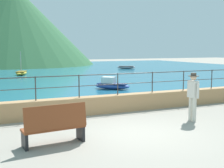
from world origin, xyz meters
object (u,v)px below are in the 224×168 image
at_px(bench_main, 55,125).
at_px(boat_0, 126,67).
at_px(person_walking, 193,94).
at_px(boat_2, 112,85).
at_px(boat_1, 21,73).

bearing_deg(bench_main, boat_0, 59.27).
xyz_separation_m(bench_main, person_walking, (5.18, 0.66, 0.42)).
bearing_deg(boat_2, boat_0, 60.14).
height_order(boat_1, boat_2, boat_1).
bearing_deg(bench_main, boat_1, 84.65).
height_order(person_walking, boat_2, person_walking).
distance_m(bench_main, boat_1, 22.38).
distance_m(person_walking, boat_1, 21.85).
bearing_deg(person_walking, bench_main, -172.79).
relative_size(person_walking, boat_1, 0.71).
relative_size(boat_0, boat_1, 0.99).
height_order(bench_main, person_walking, person_walking).
bearing_deg(boat_0, boat_1, -164.46).
bearing_deg(bench_main, person_walking, 7.21).
distance_m(bench_main, boat_2, 11.06).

